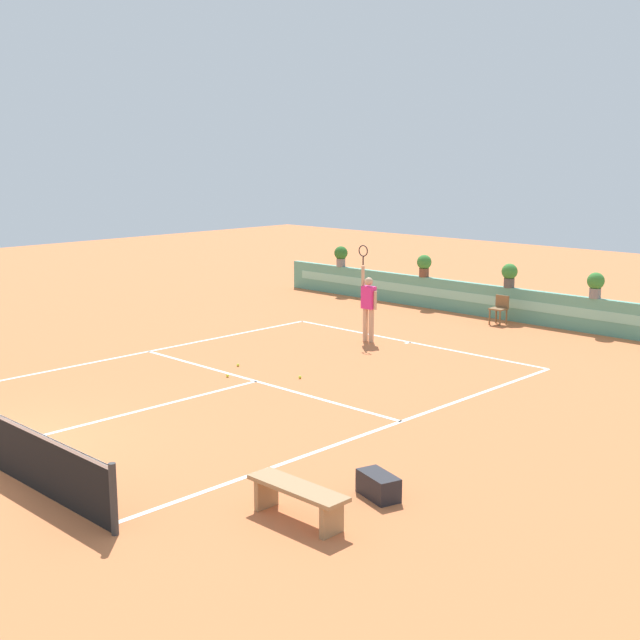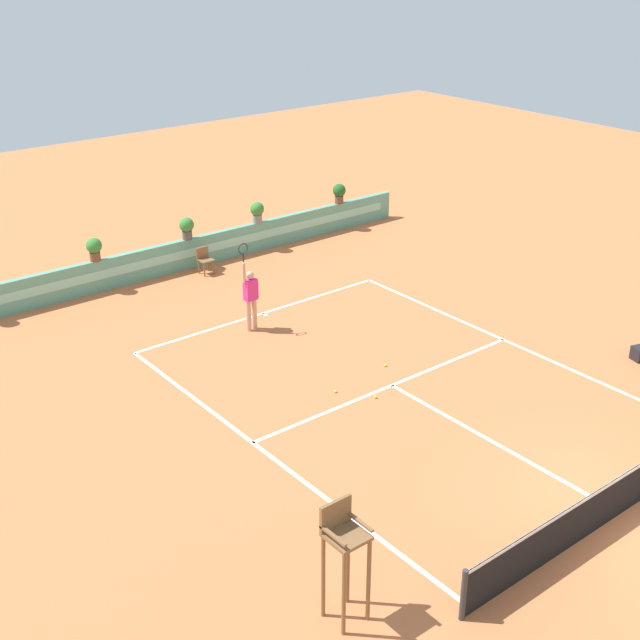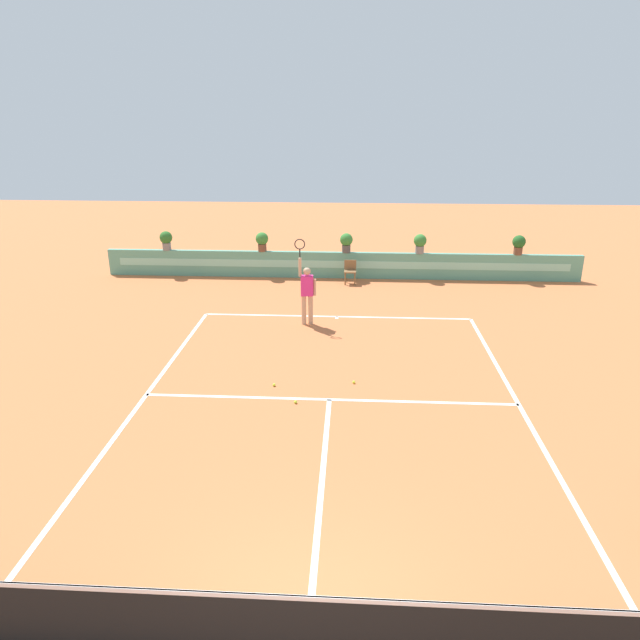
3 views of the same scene
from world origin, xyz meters
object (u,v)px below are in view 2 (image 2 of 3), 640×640
at_px(tennis_ball_near_baseline, 335,391).
at_px(potted_plant_centre, 187,227).
at_px(tennis_player, 251,295).
at_px(potted_plant_right, 257,211).
at_px(ball_kid_chair, 205,259).
at_px(potted_plant_left, 94,248).
at_px(umpire_chair, 344,549).
at_px(tennis_ball_mid_court, 385,365).
at_px(potted_plant_far_right, 339,192).
at_px(tennis_ball_by_sideline, 376,397).

distance_m(tennis_ball_near_baseline, potted_plant_centre, 9.63).
height_order(tennis_player, potted_plant_right, tennis_player).
relative_size(ball_kid_chair, tennis_player, 0.33).
relative_size(tennis_ball_near_baseline, potted_plant_left, 0.09).
relative_size(umpire_chair, tennis_ball_mid_court, 31.47).
height_order(umpire_chair, potted_plant_right, umpire_chair).
distance_m(tennis_player, tennis_ball_mid_court, 4.31).
relative_size(potted_plant_centre, potted_plant_left, 1.00).
bearing_deg(potted_plant_far_right, ball_kid_chair, -173.28).
relative_size(tennis_ball_mid_court, potted_plant_right, 0.09).
xyz_separation_m(potted_plant_left, potted_plant_right, (5.95, 0.00, 0.00)).
bearing_deg(potted_plant_centre, potted_plant_far_right, 0.00).
bearing_deg(tennis_ball_near_baseline, potted_plant_right, 65.62).
bearing_deg(potted_plant_right, tennis_player, -126.30).
relative_size(tennis_player, potted_plant_right, 3.57).
xyz_separation_m(tennis_ball_mid_court, potted_plant_left, (-3.53, 9.15, 1.38)).
xyz_separation_m(ball_kid_chair, tennis_ball_near_baseline, (-1.68, -8.67, -0.44)).
xyz_separation_m(umpire_chair, potted_plant_left, (2.86, 15.13, 0.07)).
relative_size(tennis_ball_near_baseline, potted_plant_far_right, 0.09).
distance_m(tennis_ball_mid_court, potted_plant_left, 9.91).
bearing_deg(tennis_player, umpire_chair, -116.68).
relative_size(tennis_ball_near_baseline, potted_plant_centre, 0.09).
relative_size(tennis_player, tennis_ball_by_sideline, 38.01).
height_order(tennis_ball_mid_court, potted_plant_right, potted_plant_right).
bearing_deg(potted_plant_far_right, potted_plant_left, 180.00).
xyz_separation_m(ball_kid_chair, potted_plant_centre, (-0.17, 0.73, 0.93)).
bearing_deg(ball_kid_chair, potted_plant_far_right, 6.72).
xyz_separation_m(potted_plant_right, potted_plant_far_right, (3.63, 0.00, 0.00)).
height_order(ball_kid_chair, tennis_player, tennis_player).
height_order(umpire_chair, tennis_ball_by_sideline, umpire_chair).
bearing_deg(tennis_ball_by_sideline, potted_plant_left, 102.50).
xyz_separation_m(tennis_player, tennis_ball_by_sideline, (0.14, -5.00, -1.02)).
bearing_deg(umpire_chair, tennis_player, 63.32).
distance_m(tennis_ball_by_sideline, potted_plant_left, 10.54).
xyz_separation_m(tennis_ball_mid_court, potted_plant_centre, (-0.33, 9.15, 1.38)).
distance_m(umpire_chair, ball_kid_chair, 15.71).
bearing_deg(tennis_ball_by_sideline, potted_plant_centre, 84.77).
height_order(tennis_ball_by_sideline, potted_plant_right, potted_plant_right).
xyz_separation_m(tennis_ball_near_baseline, potted_plant_centre, (1.51, 9.41, 1.38)).
bearing_deg(ball_kid_chair, tennis_player, -105.51).
bearing_deg(ball_kid_chair, tennis_ball_by_sideline, -96.62).
bearing_deg(tennis_ball_by_sideline, tennis_ball_mid_court, 39.74).
relative_size(tennis_ball_near_baseline, tennis_ball_by_sideline, 1.00).
distance_m(tennis_ball_mid_court, potted_plant_right, 9.57).
bearing_deg(potted_plant_far_right, potted_plant_right, 180.00).
bearing_deg(tennis_ball_by_sideline, tennis_ball_near_baseline, 125.80).
bearing_deg(potted_plant_far_right, potted_plant_centre, 180.00).
bearing_deg(tennis_ball_near_baseline, umpire_chair, -128.49).
distance_m(ball_kid_chair, potted_plant_right, 2.84).
xyz_separation_m(umpire_chair, potted_plant_far_right, (12.44, 15.13, 0.07)).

